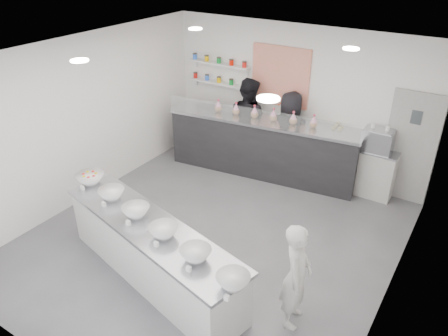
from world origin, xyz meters
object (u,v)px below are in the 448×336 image
(back_bar, at_px, (262,147))
(prep_counter, at_px, (152,252))
(staff_left, at_px, (248,122))
(espresso_machine, at_px, (378,141))
(staff_right, at_px, (289,135))
(woman_prep, at_px, (296,276))
(espresso_ledge, at_px, (361,170))

(back_bar, bearing_deg, prep_counter, -94.43)
(back_bar, bearing_deg, staff_left, 146.13)
(prep_counter, xyz_separation_m, espresso_machine, (1.97, 4.01, 0.69))
(prep_counter, height_order, staff_right, staff_right)
(staff_left, bearing_deg, woman_prep, 137.25)
(woman_prep, bearing_deg, back_bar, 20.09)
(espresso_ledge, distance_m, staff_left, 2.49)
(prep_counter, xyz_separation_m, back_bar, (-0.18, 3.64, 0.15))
(back_bar, bearing_deg, espresso_ledge, 3.25)
(woman_prep, xyz_separation_m, staff_right, (-1.77, 3.54, 0.15))
(espresso_ledge, relative_size, staff_right, 0.71)
(espresso_ledge, bearing_deg, prep_counter, -113.65)
(espresso_machine, height_order, staff_left, staff_left)
(back_bar, bearing_deg, espresso_machine, 2.21)
(prep_counter, distance_m, back_bar, 3.65)
(espresso_ledge, distance_m, espresso_machine, 0.71)
(woman_prep, xyz_separation_m, staff_left, (-2.73, 3.54, 0.22))
(prep_counter, xyz_separation_m, staff_right, (0.28, 3.89, 0.44))
(prep_counter, relative_size, espresso_ledge, 2.65)
(back_bar, xyz_separation_m, woman_prep, (2.23, -3.29, 0.13))
(prep_counter, bearing_deg, woman_prep, 23.32)
(back_bar, relative_size, staff_right, 2.19)
(espresso_machine, relative_size, woman_prep, 0.36)
(espresso_machine, height_order, staff_right, staff_right)
(woman_prep, height_order, staff_right, staff_right)
(prep_counter, height_order, staff_left, staff_left)
(espresso_ledge, xyz_separation_m, staff_right, (-1.48, -0.11, 0.42))
(espresso_machine, xyz_separation_m, staff_left, (-2.66, -0.11, -0.19))
(back_bar, relative_size, espresso_machine, 7.27)
(back_bar, relative_size, woman_prep, 2.65)
(prep_counter, distance_m, staff_left, 3.98)
(prep_counter, relative_size, espresso_machine, 6.23)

